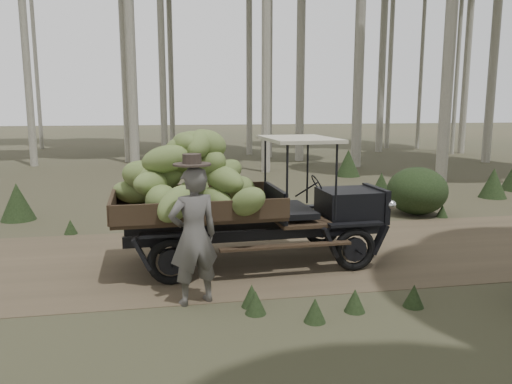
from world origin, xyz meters
The scene contains 5 objects.
ground centered at (0.00, 0.00, 0.00)m, with size 120.00×120.00×0.00m, color #473D2B.
dirt_track centered at (0.00, 0.00, 0.00)m, with size 70.00×4.00×0.01m, color brown.
banana_truck centered at (0.03, -0.41, 1.33)m, with size 4.64×2.29×2.31m.
farmer centered at (-0.44, -1.92, 0.94)m, with size 0.77×0.62×1.98m.
undergrowth centered at (2.58, -2.85, 0.53)m, with size 21.57×23.86×1.39m.
Camera 1 is at (-0.79, -8.22, 2.58)m, focal length 35.00 mm.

